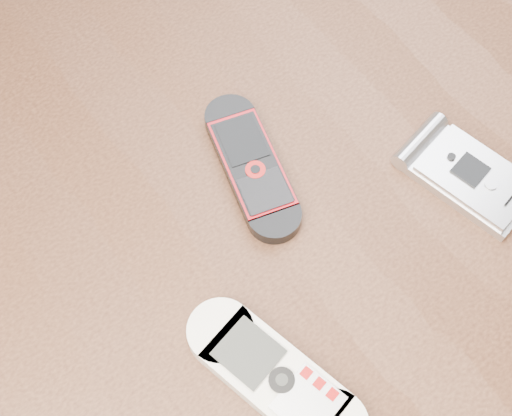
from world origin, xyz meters
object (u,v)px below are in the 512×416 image
object	(u,v)px
nokia_black_red	(251,166)
motorola_razr	(471,177)
nokia_white	(275,378)
table	(252,267)

from	to	relation	value
nokia_black_red	motorola_razr	xyz separation A→B (m)	(0.14, -0.12, 0.00)
motorola_razr	nokia_black_red	bearing A→B (deg)	127.99
nokia_black_red	motorola_razr	size ratio (longest dim) A/B	1.27
nokia_black_red	nokia_white	bearing A→B (deg)	-105.74
motorola_razr	nokia_white	bearing A→B (deg)	176.97
table	nokia_black_red	size ratio (longest dim) A/B	8.39
nokia_white	nokia_black_red	xyz separation A→B (m)	(0.09, 0.15, -0.00)
nokia_black_red	motorola_razr	bearing A→B (deg)	-24.97
table	nokia_black_red	world-z (taller)	nokia_black_red
nokia_white	motorola_razr	world-z (taller)	same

